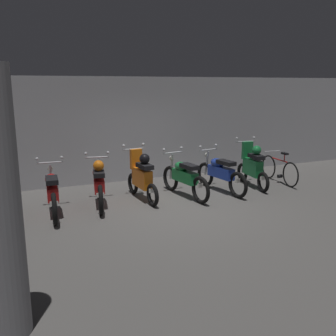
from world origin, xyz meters
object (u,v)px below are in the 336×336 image
motorbike_slot_4 (220,173)px  motorbike_slot_3 (184,177)px  bicycle (279,170)px  motorbike_slot_2 (142,176)px  motorbike_slot_0 (52,192)px  motorbike_slot_1 (99,183)px  motorbike_slot_5 (252,166)px

motorbike_slot_4 → motorbike_slot_3: bearing=-178.0°
motorbike_slot_4 → bicycle: 2.01m
motorbike_slot_2 → motorbike_slot_0: bearing=-173.2°
motorbike_slot_1 → motorbike_slot_5: bearing=0.0°
motorbike_slot_1 → motorbike_slot_3: same height
motorbike_slot_3 → motorbike_slot_5: bearing=3.6°
motorbike_slot_2 → motorbike_slot_3: bearing=-9.4°
motorbike_slot_0 → motorbike_slot_4: bearing=1.5°
motorbike_slot_0 → motorbike_slot_5: (5.19, 0.20, 0.08)m
motorbike_slot_1 → motorbike_slot_2: 1.03m
motorbike_slot_5 → motorbike_slot_2: bearing=179.2°
motorbike_slot_2 → motorbike_slot_3: (1.03, -0.17, -0.08)m
motorbike_slot_1 → motorbike_slot_3: bearing=-3.5°
motorbike_slot_3 → motorbike_slot_4: same height
motorbike_slot_2 → bicycle: bearing=0.3°
motorbike_slot_0 → motorbike_slot_1: size_ratio=1.01×
motorbike_slot_1 → bicycle: bearing=0.7°
motorbike_slot_2 → motorbike_slot_4: motorbike_slot_2 is taller
motorbike_slot_0 → bicycle: size_ratio=1.13×
motorbike_slot_1 → motorbike_slot_3: size_ratio=1.00×
motorbike_slot_1 → motorbike_slot_4: 3.11m
motorbike_slot_5 → bicycle: (0.96, 0.06, -0.21)m
motorbike_slot_4 → motorbike_slot_5: bearing=5.1°
motorbike_slot_1 → motorbike_slot_4: same height
motorbike_slot_4 → motorbike_slot_2: bearing=176.3°
motorbike_slot_5 → motorbike_slot_1: bearing=-180.0°
motorbike_slot_0 → motorbike_slot_1: bearing=11.0°
motorbike_slot_0 → motorbike_slot_2: motorbike_slot_2 is taller
motorbike_slot_3 → motorbike_slot_4: 1.04m
motorbike_slot_0 → motorbike_slot_3: (3.10, 0.07, 0.00)m
motorbike_slot_0 → motorbike_slot_3: size_ratio=1.01×
motorbike_slot_3 → bicycle: motorbike_slot_3 is taller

